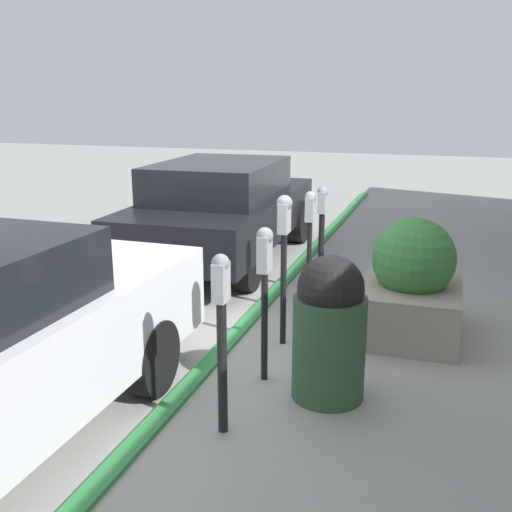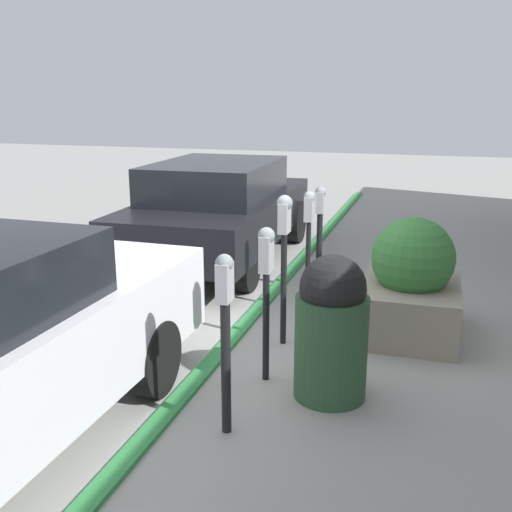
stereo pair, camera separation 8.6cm
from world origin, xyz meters
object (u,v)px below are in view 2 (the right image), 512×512
Objects in this scene: parking_meter_nearest at (225,321)px; parked_car_middle at (220,208)px; parking_meter_second at (266,272)px; parking_meter_middle at (284,238)px; trash_bin at (332,328)px; parking_meter_fourth at (309,227)px; planter_box at (411,285)px; parking_meter_farthest at (320,223)px.

parking_meter_nearest is 4.79m from parked_car_middle.
parking_meter_second is 0.91× the size of parking_meter_middle.
parking_meter_middle reaches higher than trash_bin.
parking_meter_fourth reaches higher than planter_box.
trash_bin is (-1.56, 0.55, 0.08)m from planter_box.
parking_meter_nearest is 3.44m from parking_meter_farthest.
parked_car_middle reaches higher than planter_box.
parking_meter_second is 1.13× the size of trash_bin.
parking_meter_second is 1.08× the size of planter_box.
parking_meter_nearest is 1.02× the size of parking_meter_farthest.
parking_meter_second is 0.81m from parking_meter_middle.
parking_meter_nearest reaches higher than trash_bin.
planter_box is at bearing -61.92° from parking_meter_middle.
parking_meter_farthest is at bearing 0.07° from parking_meter_nearest.
parked_car_middle reaches higher than parking_meter_farthest.
parking_meter_fourth reaches higher than parking_meter_nearest.
parked_car_middle is at bearing 53.47° from planter_box.
trash_bin is at bearing -166.69° from parking_meter_farthest.
parking_meter_nearest is 1.13× the size of trash_bin.
parking_meter_middle reaches higher than parking_meter_farthest.
planter_box is at bearing -38.30° from parking_meter_second.
parking_meter_nearest is at bearing 177.32° from parking_meter_second.
parking_meter_fourth is at bearing -2.43° from parking_meter_middle.
parking_meter_middle is (1.70, 0.01, 0.21)m from parking_meter_nearest.
trash_bin is at bearing -162.17° from parking_meter_fourth.
planter_box is (1.44, -1.13, -0.46)m from parking_meter_second.
parking_meter_farthest is at bearing 1.03° from parking_meter_second.
parking_meter_second is at bearing -176.21° from parking_meter_middle.
parking_meter_second is 0.97× the size of parking_meter_fourth.
parking_meter_second is at bearing 77.62° from trash_bin.
parking_meter_fourth is (0.94, -0.04, -0.09)m from parking_meter_middle.
parking_meter_fourth reaches higher than trash_bin.
trash_bin is at bearing -102.38° from parking_meter_second.
planter_box is (2.33, -1.18, -0.35)m from parking_meter_nearest.
parking_meter_nearest is at bearing 153.24° from planter_box.
parking_meter_nearest is 0.97× the size of parking_meter_fourth.
parking_meter_fourth is at bearing 17.83° from trash_bin.
planter_box is at bearing -133.36° from parking_meter_farthest.
planter_box is at bearing -128.23° from parked_car_middle.
parked_car_middle is (1.02, 1.71, -0.08)m from parking_meter_farthest.
planter_box reaches higher than trash_bin.
parked_car_middle is at bearing 32.30° from trash_bin.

